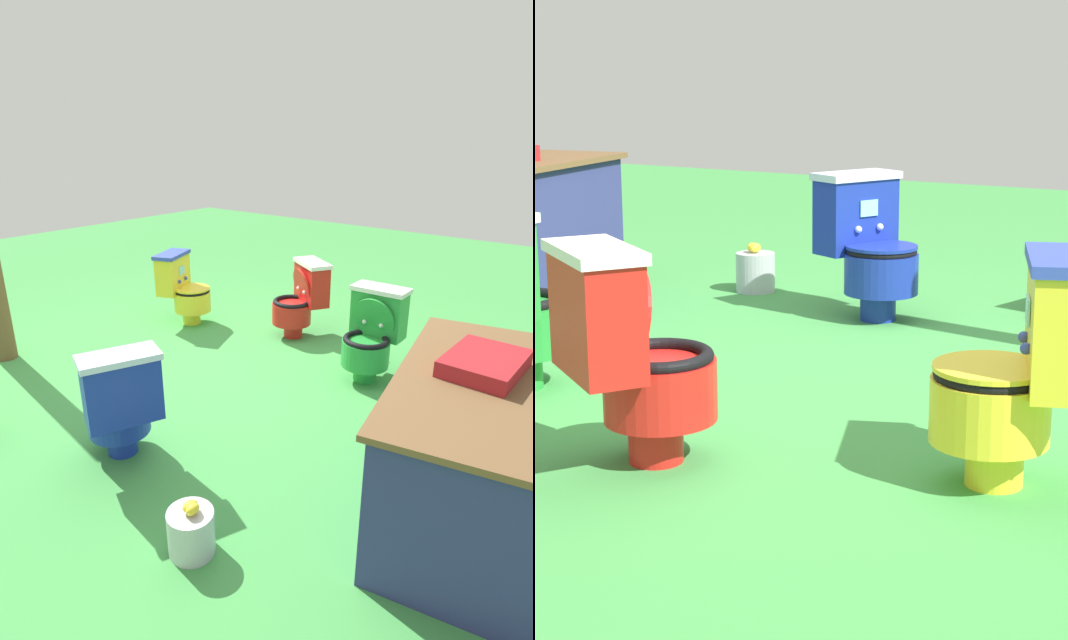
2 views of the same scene
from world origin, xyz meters
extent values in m
plane|color=#429947|center=(0.00, 0.00, 0.00)|extent=(14.00, 14.00, 0.00)
cylinder|color=green|center=(-0.72, 1.00, 0.07)|extent=(0.19, 0.19, 0.14)
cylinder|color=green|center=(-0.70, 1.00, 0.24)|extent=(0.38, 0.38, 0.20)
torus|color=black|center=(-0.70, 1.00, 0.35)|extent=(0.36, 0.36, 0.04)
cylinder|color=white|center=(-0.70, 1.00, 0.30)|extent=(0.25, 0.25, 0.01)
cube|color=green|center=(-0.90, 0.99, 0.51)|extent=(0.20, 0.42, 0.37)
cube|color=white|center=(-0.90, 0.99, 0.71)|extent=(0.23, 0.44, 0.04)
cube|color=#8CE0E5|center=(-0.80, 1.00, 0.56)|extent=(0.01, 0.11, 0.08)
cylinder|color=green|center=(-0.80, 1.00, 0.49)|extent=(0.10, 0.35, 0.35)
sphere|color=white|center=(-0.80, 1.07, 0.46)|extent=(0.04, 0.04, 0.04)
sphere|color=white|center=(-0.79, 0.93, 0.46)|extent=(0.04, 0.04, 0.04)
cylinder|color=yellow|center=(-0.75, -1.01, 0.07)|extent=(0.23, 0.23, 0.14)
cylinder|color=yellow|center=(-0.75, -0.99, 0.24)|extent=(0.48, 0.48, 0.20)
torus|color=black|center=(-0.75, -0.99, 0.35)|extent=(0.46, 0.46, 0.04)
cylinder|color=#3347B2|center=(-0.75, -0.99, 0.30)|extent=(0.31, 0.31, 0.01)
cube|color=yellow|center=(-0.68, -1.17, 0.51)|extent=(0.45, 0.33, 0.37)
cube|color=#3347B2|center=(-0.68, -1.17, 0.71)|extent=(0.48, 0.36, 0.04)
cube|color=#8CE0E5|center=(-0.72, -1.08, 0.56)|extent=(0.11, 0.05, 0.08)
cylinder|color=yellow|center=(-0.75, -0.99, 0.37)|extent=(0.47, 0.47, 0.02)
sphere|color=#3347B2|center=(-0.78, -1.10, 0.46)|extent=(0.04, 0.04, 0.04)
sphere|color=#3347B2|center=(-0.65, -1.05, 0.46)|extent=(0.04, 0.04, 0.04)
cylinder|color=#192D9E|center=(1.06, 0.30, 0.07)|extent=(0.24, 0.24, 0.14)
cylinder|color=#192D9E|center=(1.05, 0.28, 0.24)|extent=(0.48, 0.48, 0.20)
torus|color=black|center=(1.05, 0.28, 0.35)|extent=(0.46, 0.46, 0.04)
cylinder|color=silver|center=(1.05, 0.28, 0.30)|extent=(0.31, 0.31, 0.01)
cube|color=#192D9E|center=(1.13, 0.47, 0.51)|extent=(0.45, 0.33, 0.37)
cube|color=silver|center=(1.13, 0.47, 0.71)|extent=(0.48, 0.36, 0.04)
cube|color=#8CE0E5|center=(1.09, 0.37, 0.56)|extent=(0.10, 0.05, 0.08)
cylinder|color=#192D9E|center=(1.05, 0.28, 0.37)|extent=(0.47, 0.47, 0.02)
sphere|color=silver|center=(1.15, 0.34, 0.46)|extent=(0.04, 0.04, 0.04)
sphere|color=silver|center=(1.03, 0.40, 0.46)|extent=(0.04, 0.04, 0.04)
cylinder|color=red|center=(-1.11, 0.02, 0.07)|extent=(0.25, 0.25, 0.14)
cylinder|color=red|center=(-1.09, 0.01, 0.24)|extent=(0.51, 0.51, 0.20)
torus|color=black|center=(-1.09, 0.01, 0.35)|extent=(0.49, 0.49, 0.04)
cylinder|color=white|center=(-1.09, 0.01, 0.30)|extent=(0.33, 0.33, 0.01)
cube|color=red|center=(-1.26, 0.12, 0.51)|extent=(0.38, 0.45, 0.37)
cube|color=white|center=(-1.26, 0.12, 0.71)|extent=(0.41, 0.48, 0.04)
cube|color=#8CE0E5|center=(-1.18, 0.06, 0.56)|extent=(0.06, 0.10, 0.08)
cylinder|color=red|center=(-1.18, 0.06, 0.49)|extent=(0.26, 0.34, 0.35)
sphere|color=white|center=(-1.14, 0.12, 0.46)|extent=(0.04, 0.04, 0.04)
sphere|color=white|center=(-1.21, 0.00, 0.46)|extent=(0.04, 0.04, 0.04)
cube|color=navy|center=(0.27, 2.16, 0.37)|extent=(1.53, 1.05, 0.74)
cube|color=brown|center=(0.27, 2.16, 0.76)|extent=(1.60, 1.12, 0.03)
cube|color=maroon|center=(0.21, 2.08, 0.81)|extent=(0.45, 0.33, 0.08)
cylinder|color=#B7B7BF|center=(1.34, 1.21, 0.11)|extent=(0.22, 0.22, 0.22)
ellipsoid|color=yellow|center=(1.33, 1.20, 0.25)|extent=(0.07, 0.05, 0.05)
ellipsoid|color=yellow|center=(1.33, 1.21, 0.25)|extent=(0.07, 0.05, 0.05)
ellipsoid|color=yellow|center=(1.34, 1.23, 0.25)|extent=(0.07, 0.05, 0.05)
camera|label=1|loc=(2.54, 2.62, 1.84)|focal=28.08mm
camera|label=2|loc=(-3.85, -2.14, 1.29)|focal=62.87mm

